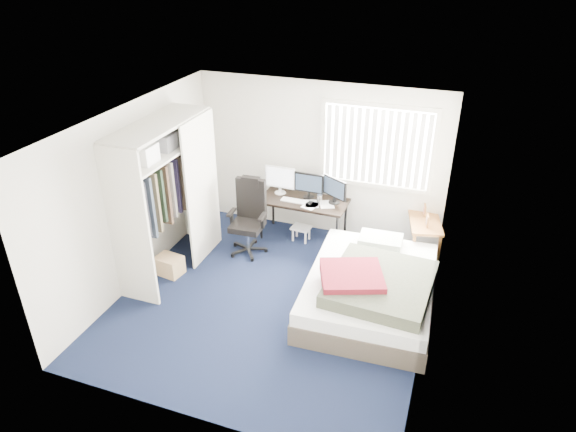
{
  "coord_description": "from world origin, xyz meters",
  "views": [
    {
      "loc": [
        2.08,
        -5.22,
        4.3
      ],
      "look_at": [
        0.08,
        0.4,
        1.1
      ],
      "focal_mm": 32.0,
      "sensor_mm": 36.0,
      "label": 1
    }
  ],
  "objects_px": {
    "desk": "(304,197)",
    "bed": "(371,288)",
    "nightstand": "(424,224)",
    "office_chair": "(249,224)"
  },
  "relations": [
    {
      "from": "nightstand",
      "to": "bed",
      "type": "height_order",
      "value": "nightstand"
    },
    {
      "from": "office_chair",
      "to": "bed",
      "type": "bearing_deg",
      "value": -21.08
    },
    {
      "from": "office_chair",
      "to": "nightstand",
      "type": "bearing_deg",
      "value": 16.34
    },
    {
      "from": "desk",
      "to": "nightstand",
      "type": "distance_m",
      "value": 1.89
    },
    {
      "from": "nightstand",
      "to": "bed",
      "type": "xyz_separation_m",
      "value": [
        -0.49,
        -1.55,
        -0.25
      ]
    },
    {
      "from": "desk",
      "to": "bed",
      "type": "bearing_deg",
      "value": -46.3
    },
    {
      "from": "office_chair",
      "to": "bed",
      "type": "height_order",
      "value": "office_chair"
    },
    {
      "from": "office_chair",
      "to": "bed",
      "type": "relative_size",
      "value": 0.53
    },
    {
      "from": "desk",
      "to": "bed",
      "type": "xyz_separation_m",
      "value": [
        1.39,
        -1.46,
        -0.43
      ]
    },
    {
      "from": "desk",
      "to": "office_chair",
      "type": "distance_m",
      "value": 0.99
    }
  ]
}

